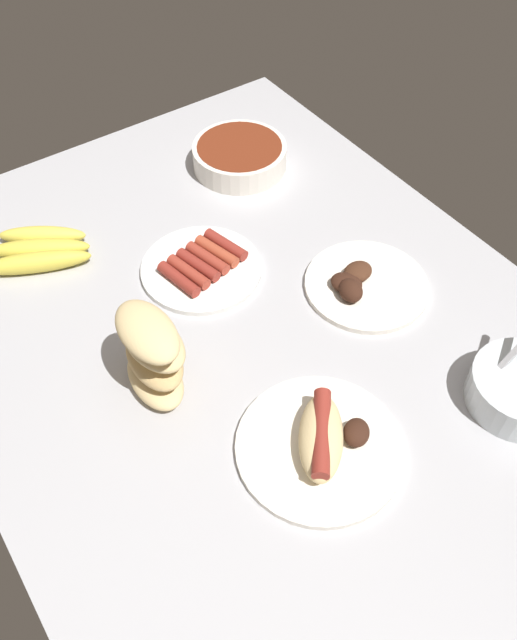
% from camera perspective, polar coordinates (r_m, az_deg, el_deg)
% --- Properties ---
extents(ground_plane, '(1.20, 0.90, 0.03)m').
position_cam_1_polar(ground_plane, '(1.06, -0.66, -1.02)').
color(ground_plane, '#B2B2B7').
extents(plate_hotdog_assembled, '(0.23, 0.23, 0.06)m').
position_cam_1_polar(plate_hotdog_assembled, '(0.91, 5.47, -10.41)').
color(plate_hotdog_assembled, white).
rests_on(plate_hotdog_assembled, ground_plane).
extents(plate_sausages, '(0.21, 0.21, 0.03)m').
position_cam_1_polar(plate_sausages, '(1.13, -4.78, 4.67)').
color(plate_sausages, white).
rests_on(plate_sausages, ground_plane).
extents(plate_grilled_meat, '(0.21, 0.21, 0.04)m').
position_cam_1_polar(plate_grilled_meat, '(1.11, 8.93, 3.05)').
color(plate_grilled_meat, white).
rests_on(plate_grilled_meat, ground_plane).
extents(banana_bunch, '(0.17, 0.20, 0.04)m').
position_cam_1_polar(banana_bunch, '(1.20, -18.37, 5.73)').
color(banana_bunch, '#E5D14C').
rests_on(banana_bunch, ground_plane).
extents(bowl_chili, '(0.18, 0.18, 0.05)m').
position_cam_1_polar(bowl_chili, '(1.34, -1.63, 13.97)').
color(bowl_chili, white).
rests_on(bowl_chili, ground_plane).
extents(bread_stack, '(0.14, 0.09, 0.14)m').
position_cam_1_polar(bread_stack, '(0.94, -9.11, -2.78)').
color(bread_stack, '#E5C689').
rests_on(bread_stack, ground_plane).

